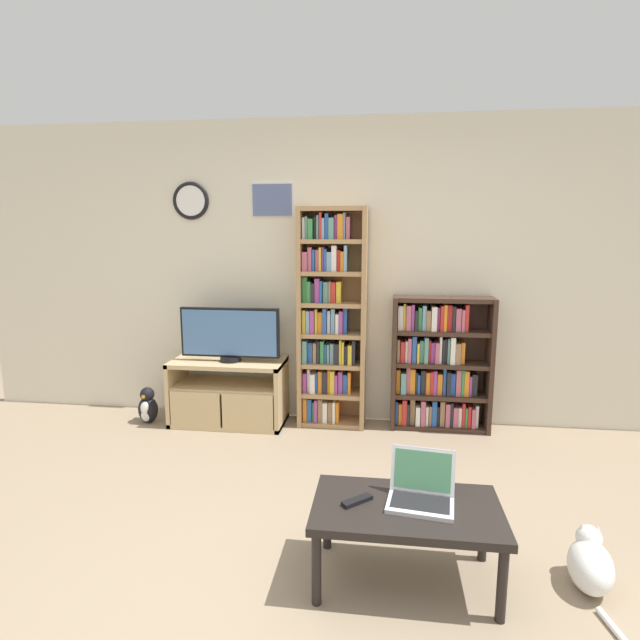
# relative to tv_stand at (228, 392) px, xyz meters

# --- Properties ---
(ground_plane) EXTENTS (18.00, 18.00, 0.00)m
(ground_plane) POSITION_rel_tv_stand_xyz_m (1.00, -2.05, -0.28)
(ground_plane) COLOR gray
(wall_back) EXTENTS (6.79, 0.09, 2.60)m
(wall_back) POSITION_rel_tv_stand_xyz_m (0.99, 0.30, 1.02)
(wall_back) COLOR beige
(wall_back) RESTS_ON ground_plane
(tv_stand) EXTENTS (0.98, 0.46, 0.56)m
(tv_stand) POSITION_rel_tv_stand_xyz_m (0.00, 0.00, 0.00)
(tv_stand) COLOR tan
(tv_stand) RESTS_ON ground_plane
(television) EXTENTS (0.85, 0.18, 0.46)m
(television) POSITION_rel_tv_stand_xyz_m (0.03, -0.01, 0.52)
(television) COLOR black
(television) RESTS_ON tv_stand
(bookshelf_tall) EXTENTS (0.57, 0.29, 1.86)m
(bookshelf_tall) POSITION_rel_tv_stand_xyz_m (0.87, 0.12, 0.63)
(bookshelf_tall) COLOR tan
(bookshelf_tall) RESTS_ON ground_plane
(bookshelf_short) EXTENTS (0.82, 0.25, 1.13)m
(bookshelf_short) POSITION_rel_tv_stand_xyz_m (1.78, 0.14, 0.26)
(bookshelf_short) COLOR #3D281E
(bookshelf_short) RESTS_ON ground_plane
(coffee_table) EXTENTS (0.88, 0.50, 0.39)m
(coffee_table) POSITION_rel_tv_stand_xyz_m (1.46, -1.85, 0.06)
(coffee_table) COLOR black
(coffee_table) RESTS_ON ground_plane
(laptop) EXTENTS (0.34, 0.29, 0.23)m
(laptop) POSITION_rel_tv_stand_xyz_m (1.53, -1.80, 0.16)
(laptop) COLOR silver
(laptop) RESTS_ON coffee_table
(remote_near_laptop) EXTENTS (0.15, 0.14, 0.02)m
(remote_near_laptop) POSITION_rel_tv_stand_xyz_m (1.23, -1.85, 0.11)
(remote_near_laptop) COLOR black
(remote_near_laptop) RESTS_ON coffee_table
(cat) EXTENTS (0.25, 0.57, 0.27)m
(cat) POSITION_rel_tv_stand_xyz_m (2.32, -1.77, -0.17)
(cat) COLOR white
(cat) RESTS_ON ground_plane
(penguin_figurine) EXTENTS (0.17, 0.15, 0.32)m
(penguin_figurine) POSITION_rel_tv_stand_xyz_m (-0.71, -0.09, -0.14)
(penguin_figurine) COLOR black
(penguin_figurine) RESTS_ON ground_plane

